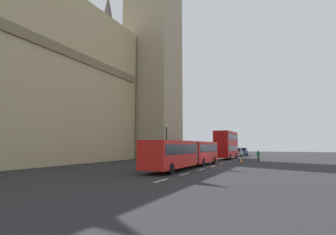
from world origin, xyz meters
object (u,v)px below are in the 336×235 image
traffic_cone_middle (241,160)px  street_lamp (166,141)px  double_decker_bus (226,144)px  sedan_lead (238,152)px  articulated_bus (187,152)px  sedan_trailing (243,152)px  traffic_cone_west (242,161)px  pedestrian_near_cones (258,156)px

traffic_cone_middle → street_lamp: bearing=138.8°
double_decker_bus → sedan_lead: bearing=0.2°
sedan_lead → street_lamp: 27.47m
articulated_bus → double_decker_bus: (20.05, 0.00, 0.96)m
sedan_trailing → street_lamp: (-33.70, 4.60, 2.14)m
sedan_trailing → traffic_cone_west: 27.15m
street_lamp → pedestrian_near_cones: street_lamp is taller
sedan_trailing → sedan_lead: bearing=178.8°
articulated_bus → pedestrian_near_cones: bearing=-23.4°
articulated_bus → sedan_lead: articulated_bus is taller
sedan_lead → traffic_cone_west: size_ratio=7.59×
sedan_trailing → traffic_cone_middle: (-24.49, -3.45, -0.63)m
sedan_lead → double_decker_bus: bearing=-179.8°
double_decker_bus → street_lamp: street_lamp is taller
articulated_bus → pedestrian_near_cones: (13.92, -6.03, -0.83)m
traffic_cone_west → street_lamp: size_ratio=0.11×
sedan_lead → traffic_cone_west: sedan_lead is taller
traffic_cone_middle → pedestrian_near_cones: bearing=-79.3°
sedan_trailing → traffic_cone_west: sedan_trailing is taller
traffic_cone_west → pedestrian_near_cones: (2.83, -1.96, 0.63)m
traffic_cone_west → articulated_bus: bearing=159.9°
pedestrian_near_cones → sedan_lead: bearing=19.3°
traffic_cone_west → sedan_lead: bearing=11.5°
articulated_bus → pedestrian_near_cones: size_ratio=10.07×
articulated_bus → street_lamp: (4.24, 4.51, 1.31)m
sedan_lead → traffic_cone_west: 20.59m
articulated_bus → traffic_cone_middle: bearing=-14.8°
double_decker_bus → traffic_cone_middle: bearing=-151.7°
articulated_bus → double_decker_bus: bearing=0.0°
traffic_cone_middle → street_lamp: street_lamp is taller
articulated_bus → pedestrian_near_cones: 15.19m
street_lamp → pedestrian_near_cones: size_ratio=3.12×
double_decker_bus → traffic_cone_middle: (-6.60, -3.55, -2.43)m
sedan_lead → street_lamp: size_ratio=0.83×
articulated_bus → sedan_trailing: 37.95m
traffic_cone_west → traffic_cone_middle: size_ratio=1.00×
sedan_trailing → pedestrian_near_cones: bearing=-166.1°
articulated_bus → traffic_cone_west: bearing=-20.1°
sedan_lead → sedan_trailing: bearing=-1.2°
sedan_trailing → articulated_bus: bearing=179.9°
sedan_lead → traffic_cone_west: (-20.17, -4.10, -0.63)m
street_lamp → pedestrian_near_cones: bearing=-47.4°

